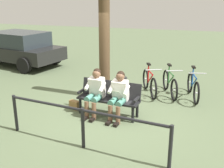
{
  "coord_description": "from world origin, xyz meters",
  "views": [
    {
      "loc": [
        -2.09,
        5.98,
        2.91
      ],
      "look_at": [
        0.06,
        -0.44,
        0.75
      ],
      "focal_mm": 43.92,
      "sensor_mm": 36.0,
      "label": 1
    }
  ],
  "objects_px": {
    "bench": "(110,96)",
    "person_reading": "(119,93)",
    "handbag": "(75,105)",
    "tree_trunk": "(104,45)",
    "parked_car": "(18,48)",
    "bicycle_black": "(193,87)",
    "litter_bin": "(121,90)",
    "bicycle_red": "(170,84)",
    "bicycle_purple": "(149,83)",
    "person_companion": "(95,90)"
  },
  "relations": [
    {
      "from": "bench",
      "to": "person_reading",
      "type": "relative_size",
      "value": 1.36
    },
    {
      "from": "person_reading",
      "to": "handbag",
      "type": "xyz_separation_m",
      "value": [
        1.3,
        -0.19,
        -0.54
      ]
    },
    {
      "from": "tree_trunk",
      "to": "parked_car",
      "type": "xyz_separation_m",
      "value": [
        5.06,
        -2.7,
        -0.83
      ]
    },
    {
      "from": "bicycle_black",
      "to": "parked_car",
      "type": "relative_size",
      "value": 0.37
    },
    {
      "from": "litter_bin",
      "to": "parked_car",
      "type": "height_order",
      "value": "parked_car"
    },
    {
      "from": "parked_car",
      "to": "tree_trunk",
      "type": "bearing_deg",
      "value": 163.17
    },
    {
      "from": "bicycle_red",
      "to": "parked_car",
      "type": "height_order",
      "value": "parked_car"
    },
    {
      "from": "litter_bin",
      "to": "bicycle_red",
      "type": "height_order",
      "value": "bicycle_red"
    },
    {
      "from": "litter_bin",
      "to": "bicycle_red",
      "type": "relative_size",
      "value": 0.47
    },
    {
      "from": "bicycle_purple",
      "to": "litter_bin",
      "type": "bearing_deg",
      "value": -58.07
    },
    {
      "from": "bench",
      "to": "tree_trunk",
      "type": "height_order",
      "value": "tree_trunk"
    },
    {
      "from": "person_reading",
      "to": "person_companion",
      "type": "distance_m",
      "value": 0.64
    },
    {
      "from": "person_companion",
      "to": "tree_trunk",
      "type": "xyz_separation_m",
      "value": [
        0.2,
        -1.25,
        0.94
      ]
    },
    {
      "from": "litter_bin",
      "to": "bicycle_black",
      "type": "bearing_deg",
      "value": -152.64
    },
    {
      "from": "person_reading",
      "to": "bicycle_black",
      "type": "bearing_deg",
      "value": -123.77
    },
    {
      "from": "tree_trunk",
      "to": "bicycle_red",
      "type": "distance_m",
      "value": 2.36
    },
    {
      "from": "bicycle_black",
      "to": "handbag",
      "type": "bearing_deg",
      "value": -70.4
    },
    {
      "from": "litter_bin",
      "to": "bicycle_black",
      "type": "relative_size",
      "value": 0.45
    },
    {
      "from": "bench",
      "to": "handbag",
      "type": "bearing_deg",
      "value": 4.65
    },
    {
      "from": "bicycle_red",
      "to": "handbag",
      "type": "bearing_deg",
      "value": -70.58
    },
    {
      "from": "bicycle_black",
      "to": "bicycle_red",
      "type": "height_order",
      "value": "same"
    },
    {
      "from": "person_companion",
      "to": "litter_bin",
      "type": "height_order",
      "value": "person_companion"
    },
    {
      "from": "tree_trunk",
      "to": "litter_bin",
      "type": "distance_m",
      "value": 1.37
    },
    {
      "from": "tree_trunk",
      "to": "litter_bin",
      "type": "height_order",
      "value": "tree_trunk"
    },
    {
      "from": "person_reading",
      "to": "bicycle_black",
      "type": "distance_m",
      "value": 2.7
    },
    {
      "from": "person_reading",
      "to": "bicycle_black",
      "type": "height_order",
      "value": "person_reading"
    },
    {
      "from": "bicycle_red",
      "to": "bicycle_black",
      "type": "bearing_deg",
      "value": 63.98
    },
    {
      "from": "handbag",
      "to": "tree_trunk",
      "type": "bearing_deg",
      "value": -112.66
    },
    {
      "from": "tree_trunk",
      "to": "bicycle_black",
      "type": "distance_m",
      "value": 2.91
    },
    {
      "from": "parked_car",
      "to": "bicycle_black",
      "type": "bearing_deg",
      "value": 177.22
    },
    {
      "from": "handbag",
      "to": "bicycle_purple",
      "type": "relative_size",
      "value": 0.19
    },
    {
      "from": "litter_bin",
      "to": "bicycle_purple",
      "type": "bearing_deg",
      "value": -123.13
    },
    {
      "from": "handbag",
      "to": "parked_car",
      "type": "bearing_deg",
      "value": -39.66
    },
    {
      "from": "person_reading",
      "to": "person_companion",
      "type": "xyz_separation_m",
      "value": [
        0.64,
        -0.05,
        -0.0
      ]
    },
    {
      "from": "tree_trunk",
      "to": "handbag",
      "type": "bearing_deg",
      "value": 67.34
    },
    {
      "from": "person_reading",
      "to": "litter_bin",
      "type": "height_order",
      "value": "person_reading"
    },
    {
      "from": "bench",
      "to": "bicycle_red",
      "type": "bearing_deg",
      "value": -118.41
    },
    {
      "from": "bench",
      "to": "bicycle_red",
      "type": "height_order",
      "value": "bicycle_red"
    },
    {
      "from": "person_companion",
      "to": "handbag",
      "type": "xyz_separation_m",
      "value": [
        0.67,
        -0.14,
        -0.54
      ]
    },
    {
      "from": "bench",
      "to": "parked_car",
      "type": "height_order",
      "value": "parked_car"
    },
    {
      "from": "person_reading",
      "to": "tree_trunk",
      "type": "distance_m",
      "value": 1.81
    },
    {
      "from": "handbag",
      "to": "litter_bin",
      "type": "height_order",
      "value": "litter_bin"
    },
    {
      "from": "bicycle_purple",
      "to": "bicycle_red",
      "type": "bearing_deg",
      "value": 73.74
    },
    {
      "from": "handbag",
      "to": "bicycle_purple",
      "type": "height_order",
      "value": "bicycle_purple"
    },
    {
      "from": "person_reading",
      "to": "bench",
      "type": "bearing_deg",
      "value": -27.09
    },
    {
      "from": "bench",
      "to": "bicycle_red",
      "type": "relative_size",
      "value": 1.03
    },
    {
      "from": "bicycle_purple",
      "to": "person_reading",
      "type": "bearing_deg",
      "value": -34.79
    },
    {
      "from": "bicycle_red",
      "to": "bicycle_purple",
      "type": "distance_m",
      "value": 0.62
    },
    {
      "from": "person_reading",
      "to": "bicycle_red",
      "type": "height_order",
      "value": "person_reading"
    },
    {
      "from": "person_reading",
      "to": "bicycle_purple",
      "type": "distance_m",
      "value": 2.12
    }
  ]
}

